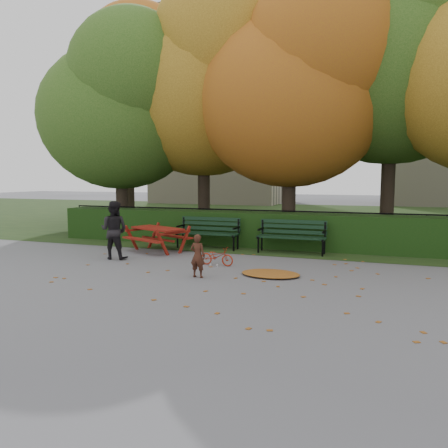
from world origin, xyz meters
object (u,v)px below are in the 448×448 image
(tree_c, at_px, (300,86))
(child, at_px, (198,256))
(picnic_table, at_px, (158,233))
(adult, at_px, (114,230))
(tree_b, at_px, (210,80))
(bench_left, at_px, (209,230))
(tree_a, at_px, (124,105))
(tree_f, at_px, (131,93))
(bench_right, at_px, (292,234))
(tree_d, at_px, (406,48))
(bicycle, at_px, (217,256))

(tree_c, distance_m, child, 7.30)
(tree_c, xyz_separation_m, child, (-0.97, -5.76, -4.38))
(picnic_table, xyz_separation_m, adult, (-0.48, -1.34, 0.21))
(tree_b, bearing_deg, bench_left, -69.42)
(tree_b, relative_size, bench_left, 4.88)
(tree_a, height_order, tree_f, tree_f)
(tree_f, relative_size, bench_right, 5.10)
(tree_b, distance_m, tree_d, 6.37)
(tree_f, distance_m, bench_right, 11.19)
(tree_c, xyz_separation_m, bench_right, (0.27, -2.26, -4.30))
(tree_f, relative_size, adult, 6.36)
(bench_left, bearing_deg, child, -71.62)
(picnic_table, xyz_separation_m, child, (2.27, -2.51, -0.07))
(tree_b, distance_m, picnic_table, 6.34)
(tree_c, xyz_separation_m, picnic_table, (-3.24, -3.25, -4.31))
(tree_c, xyz_separation_m, bicycle, (-1.04, -4.49, -4.61))
(child, bearing_deg, tree_f, -48.66)
(child, bearing_deg, tree_a, -43.19)
(tree_f, bearing_deg, tree_c, -22.35)
(picnic_table, bearing_deg, tree_a, 157.48)
(tree_b, height_order, tree_f, tree_f)
(bench_left, relative_size, bench_right, 1.00)
(tree_a, distance_m, tree_c, 6.04)
(tree_c, xyz_separation_m, adult, (-3.72, -4.59, -4.10))
(tree_a, distance_m, bench_left, 5.89)
(tree_f, distance_m, bicycle, 11.77)
(picnic_table, distance_m, child, 3.39)
(picnic_table, bearing_deg, bench_left, 65.02)
(tree_c, height_order, tree_f, tree_f)
(bench_left, xyz_separation_m, child, (1.16, -3.50, -0.08))
(tree_c, bearing_deg, bench_left, -133.36)
(tree_a, bearing_deg, child, -46.78)
(bench_left, bearing_deg, bicycle, -63.81)
(tree_b, distance_m, bicycle, 7.73)
(child, bearing_deg, tree_b, -66.99)
(tree_c, distance_m, bench_right, 4.87)
(bench_right, bearing_deg, tree_b, 139.33)
(bench_left, relative_size, child, 2.03)
(bench_right, bearing_deg, tree_f, 146.08)
(bench_right, relative_size, picnic_table, 0.94)
(tree_b, bearing_deg, tree_f, 152.01)
(tree_d, relative_size, tree_f, 1.04)
(tree_b, height_order, bench_right, tree_b)
(tree_c, distance_m, adult, 7.19)
(tree_a, relative_size, bench_left, 4.16)
(bench_left, distance_m, picnic_table, 1.48)
(tree_c, bearing_deg, bench_right, -83.30)
(tree_a, xyz_separation_m, tree_f, (-1.94, 3.66, 1.17))
(tree_d, distance_m, bench_left, 8.31)
(tree_a, relative_size, tree_c, 0.94)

